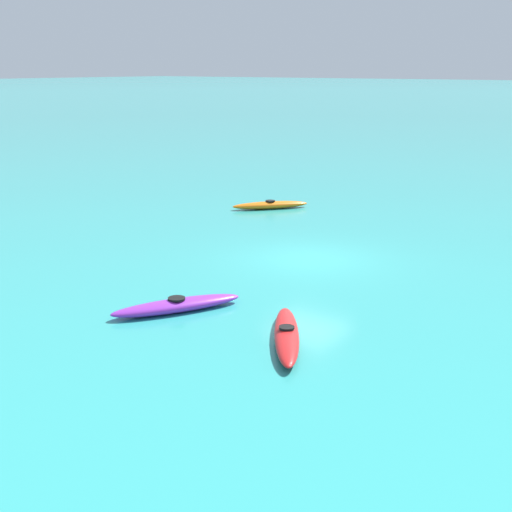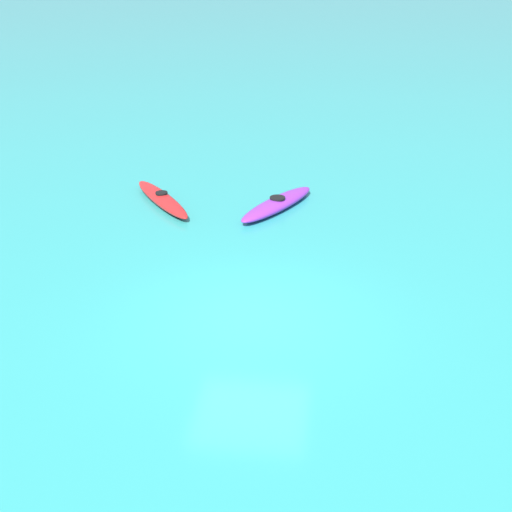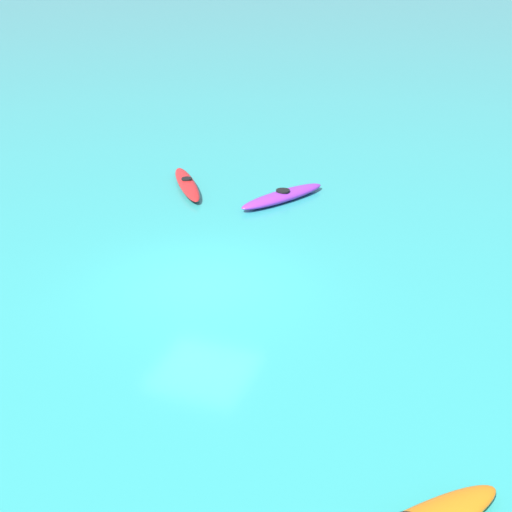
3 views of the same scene
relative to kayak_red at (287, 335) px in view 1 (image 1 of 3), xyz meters
name	(u,v)px [view 1 (image 1 of 3)]	position (x,y,z in m)	size (l,w,h in m)	color
ground_plane	(309,259)	(6.31, 3.45, -0.16)	(600.00, 600.00, 0.00)	teal
kayak_red	(287,335)	(0.00, 0.00, 0.00)	(3.24, 2.55, 0.37)	red
kayak_purple	(177,305)	(0.00, 3.41, 0.00)	(3.39, 2.22, 0.37)	purple
kayak_orange	(270,205)	(12.29, 9.32, 0.00)	(3.06, 2.64, 0.37)	orange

